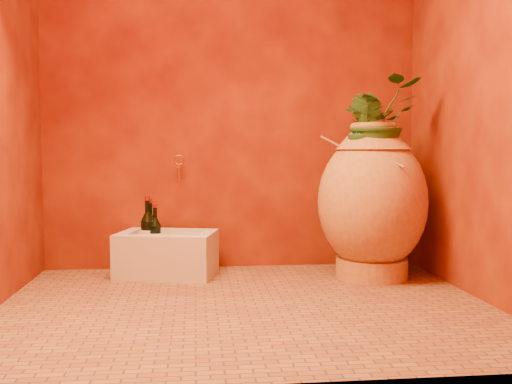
{
  "coord_description": "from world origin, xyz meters",
  "views": [
    {
      "loc": [
        -0.25,
        -2.85,
        0.78
      ],
      "look_at": [
        0.09,
        0.35,
        0.56
      ],
      "focal_mm": 40.0,
      "sensor_mm": 36.0,
      "label": 1
    }
  ],
  "objects": [
    {
      "name": "wall_right",
      "position": [
        1.25,
        0.0,
        1.25
      ],
      "size": [
        0.02,
        2.0,
        2.5
      ],
      "primitive_type": "cube",
      "color": "#570C05",
      "rests_on": "ground"
    },
    {
      "name": "wall_back",
      "position": [
        0.0,
        1.0,
        1.25
      ],
      "size": [
        2.5,
        0.02,
        2.5
      ],
      "primitive_type": "cube",
      "color": "#570C05",
      "rests_on": "ground"
    },
    {
      "name": "floor",
      "position": [
        0.0,
        0.0,
        0.0
      ],
      "size": [
        2.5,
        2.5,
        0.0
      ],
      "primitive_type": "plane",
      "color": "brown",
      "rests_on": "ground"
    },
    {
      "name": "wine_bottle_c",
      "position": [
        -0.54,
        0.78,
        0.27
      ],
      "size": [
        0.08,
        0.08,
        0.33
      ],
      "color": "black",
      "rests_on": "stone_basin"
    },
    {
      "name": "wine_bottle_b",
      "position": [
        -0.5,
        0.72,
        0.26
      ],
      "size": [
        0.08,
        0.08,
        0.31
      ],
      "color": "black",
      "rests_on": "stone_basin"
    },
    {
      "name": "amphora",
      "position": [
        0.84,
        0.56,
        0.48
      ],
      "size": [
        0.85,
        0.85,
        0.96
      ],
      "rotation": [
        0.0,
        0.0,
        0.31
      ],
      "color": "#C18736",
      "rests_on": "floor"
    },
    {
      "name": "plant_side",
      "position": [
        0.77,
        0.48,
        0.92
      ],
      "size": [
        0.27,
        0.29,
        0.42
      ],
      "primitive_type": "imported",
      "rotation": [
        0.0,
        0.0,
        -1.09
      ],
      "color": "#1F4719",
      "rests_on": "amphora"
    },
    {
      "name": "wine_bottle_a",
      "position": [
        -0.55,
        0.74,
        0.28
      ],
      "size": [
        0.09,
        0.09,
        0.35
      ],
      "color": "black",
      "rests_on": "stone_basin"
    },
    {
      "name": "stone_basin",
      "position": [
        -0.43,
        0.75,
        0.13
      ],
      "size": [
        0.67,
        0.53,
        0.28
      ],
      "rotation": [
        0.0,
        0.0,
        -0.23
      ],
      "color": "#BBAF9B",
      "rests_on": "floor"
    },
    {
      "name": "wall_tap",
      "position": [
        -0.36,
        0.92,
        0.69
      ],
      "size": [
        0.07,
        0.15,
        0.16
      ],
      "color": "#A26725",
      "rests_on": "wall_back"
    },
    {
      "name": "plant_main",
      "position": [
        0.86,
        0.53,
        0.97
      ],
      "size": [
        0.58,
        0.54,
        0.52
      ],
      "primitive_type": "imported",
      "rotation": [
        0.0,
        0.0,
        0.33
      ],
      "color": "#1F4719",
      "rests_on": "amphora"
    }
  ]
}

